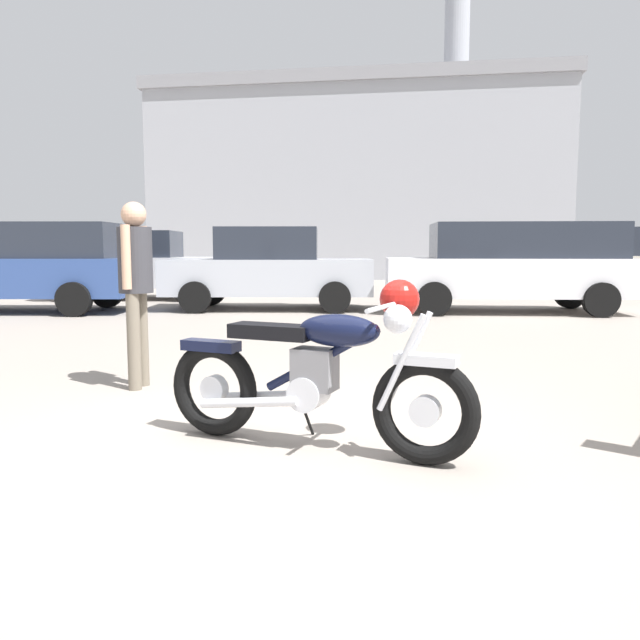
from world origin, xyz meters
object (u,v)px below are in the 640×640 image
object	(u,v)px
bystander	(136,275)
red_hatchback_near	(632,261)
pale_sedan_back	(269,269)
blue_hatchback_right	(513,264)
silver_sedan_mid	(137,265)
vintage_motorcycle	(321,372)
white_estate_far	(20,264)

from	to	relation	value
bystander	red_hatchback_near	world-z (taller)	red_hatchback_near
pale_sedan_back	blue_hatchback_right	bearing A→B (deg)	173.41
blue_hatchback_right	silver_sedan_mid	bearing A→B (deg)	-16.74
pale_sedan_back	silver_sedan_mid	size ratio (longest dim) A/B	0.99
silver_sedan_mid	bystander	bearing A→B (deg)	-74.43
blue_hatchback_right	silver_sedan_mid	distance (m)	8.90
vintage_motorcycle	white_estate_far	xyz separation A→B (m)	(-6.83, 7.85, 0.45)
bystander	vintage_motorcycle	bearing A→B (deg)	139.89
silver_sedan_mid	vintage_motorcycle	bearing A→B (deg)	-69.41
pale_sedan_back	red_hatchback_near	bearing A→B (deg)	-159.44
pale_sedan_back	silver_sedan_mid	xyz separation A→B (m)	(-3.73, 2.19, 0.00)
white_estate_far	pale_sedan_back	world-z (taller)	white_estate_far
vintage_motorcycle	bystander	distance (m)	2.46
white_estate_far	silver_sedan_mid	bearing A→B (deg)	-113.34
vintage_motorcycle	silver_sedan_mid	bearing A→B (deg)	134.96
bystander	silver_sedan_mid	xyz separation A→B (m)	(-3.97, 9.57, -0.18)
blue_hatchback_right	white_estate_far	bearing A→B (deg)	3.94
silver_sedan_mid	red_hatchback_near	bearing A→B (deg)	2.82
red_hatchback_near	blue_hatchback_right	distance (m)	5.81
pale_sedan_back	blue_hatchback_right	xyz separation A→B (m)	(4.88, -0.06, 0.10)
blue_hatchback_right	red_hatchback_near	bearing A→B (deg)	-133.10
vintage_motorcycle	blue_hatchback_right	world-z (taller)	blue_hatchback_right
pale_sedan_back	red_hatchback_near	distance (m)	9.71
pale_sedan_back	red_hatchback_near	size ratio (longest dim) A/B	1.08
bystander	white_estate_far	distance (m)	8.04
pale_sedan_back	blue_hatchback_right	world-z (taller)	blue_hatchback_right
pale_sedan_back	blue_hatchback_right	distance (m)	4.88
pale_sedan_back	bystander	bearing A→B (deg)	85.97
red_hatchback_near	blue_hatchback_right	bearing A→B (deg)	-126.14
silver_sedan_mid	pale_sedan_back	bearing A→B (deg)	-37.38
white_estate_far	blue_hatchback_right	xyz separation A→B (m)	(9.64, 1.02, 0.00)
vintage_motorcycle	white_estate_far	bearing A→B (deg)	148.43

